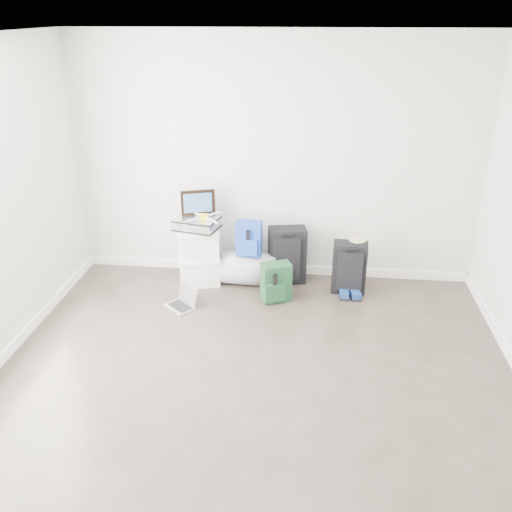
# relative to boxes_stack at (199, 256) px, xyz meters

# --- Properties ---
(ground) EXTENTS (5.00, 5.00, 0.00)m
(ground) POSITION_rel_boxes_stack_xyz_m (0.82, -2.14, -0.33)
(ground) COLOR #322B24
(ground) RESTS_ON ground
(room_envelope) EXTENTS (4.52, 5.02, 2.71)m
(room_envelope) POSITION_rel_boxes_stack_xyz_m (0.82, -2.12, 1.39)
(room_envelope) COLOR silver
(room_envelope) RESTS_ON ground
(boxes_stack) EXTENTS (0.55, 0.48, 0.66)m
(boxes_stack) POSITION_rel_boxes_stack_xyz_m (0.00, 0.00, 0.00)
(boxes_stack) COLOR white
(boxes_stack) RESTS_ON ground
(briefcase) EXTENTS (0.52, 0.43, 0.13)m
(briefcase) POSITION_rel_boxes_stack_xyz_m (0.00, 0.00, 0.39)
(briefcase) COLOR #B2B2B7
(briefcase) RESTS_ON boxes_stack
(painting) EXTENTS (0.36, 0.14, 0.28)m
(painting) POSITION_rel_boxes_stack_xyz_m (0.00, 0.10, 0.60)
(painting) COLOR black
(painting) RESTS_ON briefcase
(drone) EXTENTS (0.38, 0.38, 0.05)m
(drone) POSITION_rel_boxes_stack_xyz_m (0.08, -0.02, 0.48)
(drone) COLOR yellow
(drone) RESTS_ON briefcase
(duffel_bag) EXTENTS (0.62, 0.41, 0.37)m
(duffel_bag) POSITION_rel_boxes_stack_xyz_m (0.57, 0.03, -0.15)
(duffel_bag) COLOR gray
(duffel_bag) RESTS_ON ground
(blue_backpack) EXTENTS (0.29, 0.22, 0.39)m
(blue_backpack) POSITION_rel_boxes_stack_xyz_m (0.57, 0.00, 0.23)
(blue_backpack) COLOR #194BA3
(blue_backpack) RESTS_ON duffel_bag
(large_suitcase) EXTENTS (0.45, 0.33, 0.64)m
(large_suitcase) POSITION_rel_boxes_stack_xyz_m (0.99, 0.14, -0.01)
(large_suitcase) COLOR black
(large_suitcase) RESTS_ON ground
(green_backpack) EXTENTS (0.35, 0.31, 0.42)m
(green_backpack) POSITION_rel_boxes_stack_xyz_m (0.90, -0.33, -0.13)
(green_backpack) COLOR #143722
(green_backpack) RESTS_ON ground
(carry_on) EXTENTS (0.37, 0.25, 0.57)m
(carry_on) POSITION_rel_boxes_stack_xyz_m (1.68, -0.04, -0.04)
(carry_on) COLOR black
(carry_on) RESTS_ON ground
(shoes) EXTENTS (0.24, 0.27, 0.09)m
(shoes) POSITION_rel_boxes_stack_xyz_m (1.69, -0.15, -0.29)
(shoes) COLOR black
(shoes) RESTS_ON ground
(rolled_rug) EXTENTS (0.19, 0.19, 0.58)m
(rolled_rug) POSITION_rel_boxes_stack_xyz_m (1.76, 0.07, -0.04)
(rolled_rug) COLOR tan
(rolled_rug) RESTS_ON ground
(laptop) EXTENTS (0.37, 0.37, 0.22)m
(laptop) POSITION_rel_boxes_stack_xyz_m (-0.06, -0.57, -0.28)
(laptop) COLOR silver
(laptop) RESTS_ON ground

